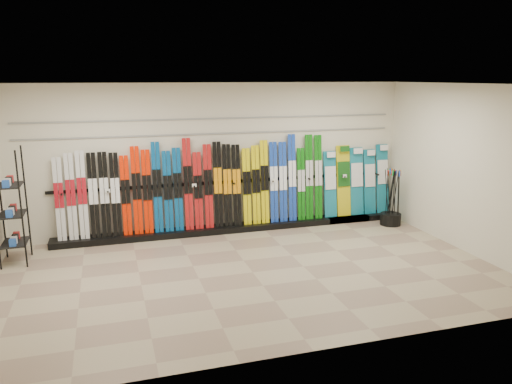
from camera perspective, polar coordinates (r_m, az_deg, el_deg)
name	(u,v)px	position (r m, az deg, el deg)	size (l,w,h in m)	color
floor	(253,272)	(8.23, -0.38, -9.17)	(8.00, 8.00, 0.00)	#89715F
back_wall	(218,158)	(10.17, -4.40, 3.90)	(8.00, 8.00, 0.00)	beige
right_wall	(467,169)	(9.69, 22.95, 2.44)	(5.00, 5.00, 0.00)	beige
ceiling	(252,84)	(7.62, -0.41, 12.21)	(8.00, 8.00, 0.00)	silver
ski_rack_base	(232,228)	(10.34, -2.77, -4.13)	(8.00, 0.40, 0.12)	black
skis	(200,188)	(10.01, -6.44, 0.51)	(5.37, 0.20, 1.82)	silver
snowboards	(356,181)	(11.22, 11.40, 1.21)	(1.56, 0.24, 1.54)	#14728C
accessory_rack	(11,207)	(9.32, -26.21, -1.50)	(0.40, 0.60, 1.97)	black
pole_bin	(390,219)	(11.11, 15.11, -3.00)	(0.44, 0.44, 0.25)	black
ski_poles	(392,197)	(11.00, 15.30, -0.56)	(0.32, 0.38, 1.18)	black
slatwall_rail_0	(217,133)	(10.08, -4.42, 6.68)	(7.60, 0.02, 0.03)	gray
slatwall_rail_1	(217,118)	(10.05, -4.45, 8.38)	(7.60, 0.02, 0.03)	gray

